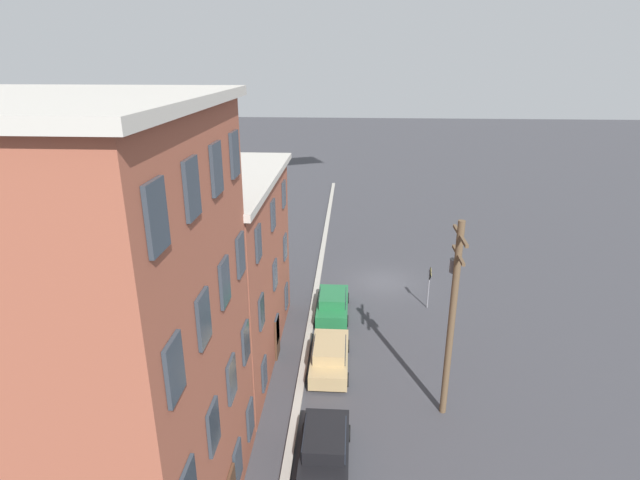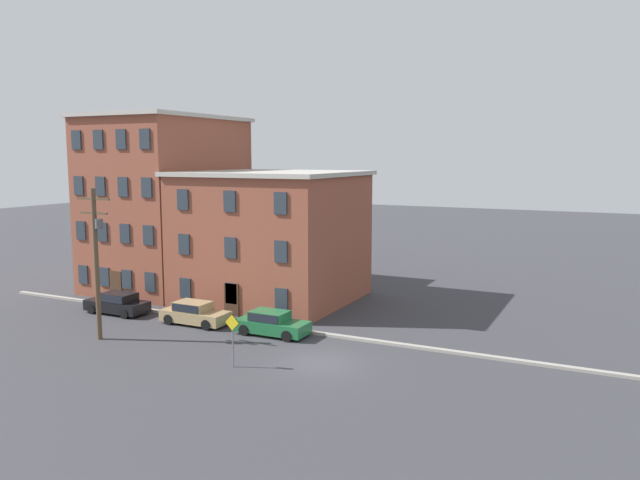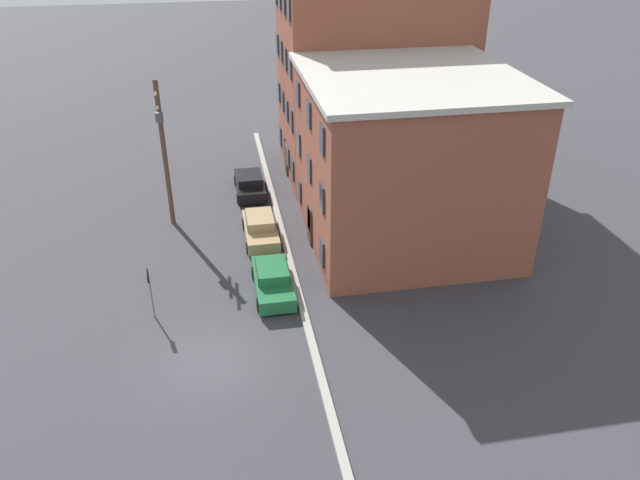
% 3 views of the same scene
% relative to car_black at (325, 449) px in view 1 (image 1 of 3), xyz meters
% --- Properties ---
extents(ground_plane, '(200.00, 200.00, 0.00)m').
position_rel_car_black_xyz_m(ground_plane, '(16.72, -3.10, -0.75)').
color(ground_plane, '#38383D').
extents(kerb_strip, '(56.00, 0.36, 0.16)m').
position_rel_car_black_xyz_m(kerb_strip, '(16.72, 1.40, -0.67)').
color(kerb_strip, '#9E998E').
rests_on(kerb_strip, ground_plane).
extents(apartment_corner, '(9.15, 12.41, 13.71)m').
position_rel_car_black_xyz_m(apartment_corner, '(-2.88, 8.85, 6.12)').
color(apartment_corner, brown).
rests_on(apartment_corner, ground_plane).
extents(apartment_midblock, '(11.90, 11.31, 9.47)m').
position_rel_car_black_xyz_m(apartment_midblock, '(7.28, 8.30, 4.00)').
color(apartment_midblock, brown).
rests_on(apartment_midblock, ground_plane).
extents(car_black, '(4.40, 1.92, 1.43)m').
position_rel_car_black_xyz_m(car_black, '(0.00, 0.00, 0.00)').
color(car_black, black).
rests_on(car_black, ground_plane).
extents(car_tan, '(4.40, 1.92, 1.43)m').
position_rel_car_black_xyz_m(car_tan, '(6.32, 0.10, 0.00)').
color(car_tan, tan).
rests_on(car_tan, ground_plane).
extents(car_green, '(4.40, 1.92, 1.43)m').
position_rel_car_black_xyz_m(car_green, '(11.91, 0.18, 0.00)').
color(car_green, '#1E6638').
rests_on(car_green, ground_plane).
extents(caution_sign, '(0.88, 0.08, 2.75)m').
position_rel_car_black_xyz_m(caution_sign, '(13.08, -5.63, 1.07)').
color(caution_sign, slate).
rests_on(caution_sign, ground_plane).
extents(utility_pole, '(2.40, 0.44, 8.77)m').
position_rel_car_black_xyz_m(utility_pole, '(3.43, -4.97, 4.18)').
color(utility_pole, brown).
rests_on(utility_pole, ground_plane).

